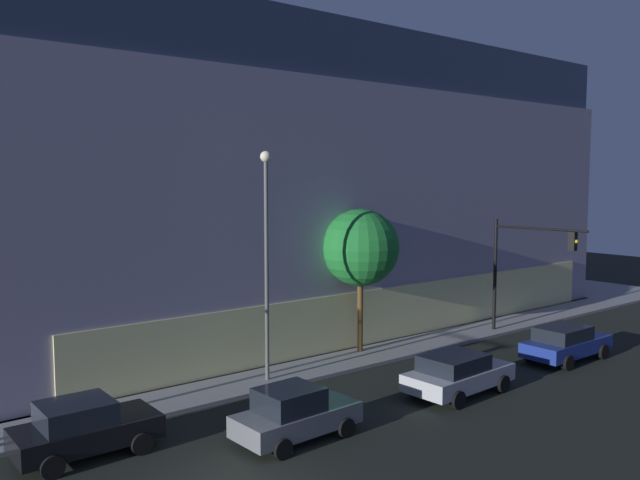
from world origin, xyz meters
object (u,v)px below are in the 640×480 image
(modern_building, at_px, (275,186))
(car_grey, at_px, (295,414))
(street_lamp_sidewalk, at_px, (266,240))
(sidewalk_tree, at_px, (360,248))
(car_silver, at_px, (457,373))
(traffic_light_far_corner, at_px, (524,257))
(car_black, at_px, (84,428))
(car_blue, at_px, (566,343))

(modern_building, xyz_separation_m, car_grey, (-11.09, -17.15, -6.81))
(street_lamp_sidewalk, distance_m, sidewalk_tree, 5.90)
(modern_building, distance_m, car_grey, 21.53)
(sidewalk_tree, distance_m, car_silver, 7.77)
(traffic_light_far_corner, height_order, car_silver, traffic_light_far_corner)
(modern_building, height_order, street_lamp_sidewalk, modern_building)
(modern_building, distance_m, sidewalk_tree, 11.65)
(modern_building, distance_m, traffic_light_far_corner, 15.32)
(traffic_light_far_corner, distance_m, car_black, 22.61)
(car_black, bearing_deg, sidewalk_tree, 13.46)
(sidewalk_tree, relative_size, car_blue, 1.41)
(car_black, height_order, car_blue, car_black)
(car_black, bearing_deg, modern_building, 40.68)
(car_black, height_order, car_grey, car_grey)
(modern_building, relative_size, car_blue, 7.82)
(car_grey, bearing_deg, sidewalk_tree, 36.78)
(sidewalk_tree, xyz_separation_m, car_grey, (-8.26, -6.17, -4.12))
(street_lamp_sidewalk, distance_m, car_silver, 8.85)
(traffic_light_far_corner, bearing_deg, car_blue, -119.73)
(traffic_light_far_corner, xyz_separation_m, street_lamp_sidewalk, (-14.36, 1.84, 1.57))
(traffic_light_far_corner, relative_size, car_silver, 1.28)
(sidewalk_tree, height_order, car_blue, sidewalk_tree)
(sidewalk_tree, bearing_deg, car_black, -166.54)
(traffic_light_far_corner, distance_m, car_blue, 5.43)
(street_lamp_sidewalk, relative_size, car_black, 2.20)
(car_blue, bearing_deg, car_silver, 179.98)
(car_black, bearing_deg, car_silver, -14.03)
(car_black, bearing_deg, traffic_light_far_corner, 1.31)
(street_lamp_sidewalk, relative_size, car_blue, 1.93)
(modern_building, distance_m, car_black, 22.92)
(sidewalk_tree, bearing_deg, modern_building, 75.52)
(car_blue, bearing_deg, traffic_light_far_corner, 60.27)
(modern_building, xyz_separation_m, street_lamp_sidewalk, (-8.61, -11.92, -1.92))
(modern_building, height_order, car_blue, modern_building)
(traffic_light_far_corner, distance_m, street_lamp_sidewalk, 14.57)
(sidewalk_tree, xyz_separation_m, car_silver, (-0.93, -6.50, -4.14))
(street_lamp_sidewalk, height_order, car_blue, street_lamp_sidewalk)
(modern_building, relative_size, street_lamp_sidewalk, 4.06)
(traffic_light_far_corner, xyz_separation_m, car_silver, (-9.52, -3.72, -3.33))
(sidewalk_tree, distance_m, car_blue, 10.06)
(modern_building, bearing_deg, sidewalk_tree, -104.48)
(car_blue, bearing_deg, car_black, 170.98)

